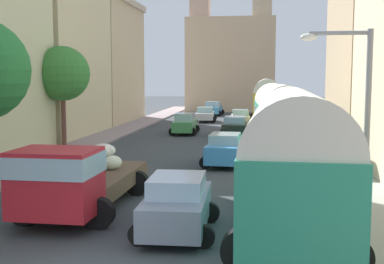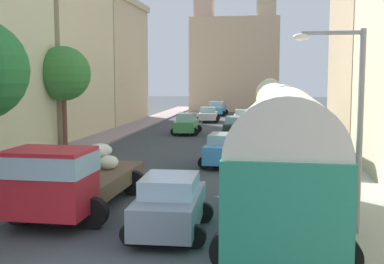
% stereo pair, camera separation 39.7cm
% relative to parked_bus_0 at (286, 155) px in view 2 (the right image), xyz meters
% --- Properties ---
extents(ground_plane, '(154.00, 154.00, 0.00)m').
position_rel_parked_bus_0_xyz_m(ground_plane, '(-4.59, 22.29, -2.20)').
color(ground_plane, '#383D40').
extents(sidewalk_left, '(2.50, 70.00, 0.14)m').
position_rel_parked_bus_0_xyz_m(sidewalk_left, '(-11.84, 22.29, -2.13)').
color(sidewalk_left, gray).
rests_on(sidewalk_left, ground).
extents(sidewalk_right, '(2.50, 70.00, 0.14)m').
position_rel_parked_bus_0_xyz_m(sidewalk_right, '(2.66, 22.29, -2.13)').
color(sidewalk_right, '#96988F').
rests_on(sidewalk_right, ground).
extents(building_left_2, '(5.94, 10.94, 11.91)m').
position_rel_parked_bus_0_xyz_m(building_left_2, '(-15.79, 21.18, 3.79)').
color(building_left_2, beige).
rests_on(building_left_2, ground).
extents(building_left_3, '(5.60, 11.91, 11.66)m').
position_rel_parked_bus_0_xyz_m(building_left_3, '(-15.64, 32.82, 3.65)').
color(building_left_3, '#D0B389').
rests_on(building_left_3, ground).
extents(building_right_2, '(4.99, 10.36, 13.98)m').
position_rel_parked_bus_0_xyz_m(building_right_2, '(6.40, 19.00, 4.79)').
color(building_right_2, tan).
rests_on(building_right_2, ground).
extents(distant_church, '(11.17, 7.78, 18.48)m').
position_rel_parked_bus_0_xyz_m(distant_church, '(-4.59, 51.91, 4.33)').
color(distant_church, tan).
rests_on(distant_church, ground).
extents(parked_bus_0, '(3.49, 9.90, 3.99)m').
position_rel_parked_bus_0_xyz_m(parked_bus_0, '(0.00, 0.00, 0.00)').
color(parked_bus_0, '#299170').
rests_on(parked_bus_0, ground).
extents(parked_bus_1, '(3.50, 9.67, 3.95)m').
position_rel_parked_bus_0_xyz_m(parked_bus_1, '(0.16, 14.95, -0.02)').
color(parked_bus_1, '#329772').
rests_on(parked_bus_1, ground).
extents(parked_bus_2, '(3.32, 9.04, 4.19)m').
position_rel_parked_bus_0_xyz_m(parked_bus_2, '(-0.20, 32.22, 0.12)').
color(parked_bus_2, gold).
rests_on(parked_bus_2, ground).
extents(cargo_truck_0, '(3.28, 7.00, 2.31)m').
position_rel_parked_bus_0_xyz_m(cargo_truck_0, '(-6.55, 1.01, -1.00)').
color(cargo_truck_0, '#B11D27').
rests_on(cargo_truck_0, ground).
extents(car_0, '(2.16, 3.77, 1.60)m').
position_rel_parked_bus_0_xyz_m(car_0, '(-6.52, 23.78, -1.40)').
color(car_0, '#458F4E').
rests_on(car_0, ground).
extents(car_1, '(2.39, 3.76, 1.45)m').
position_rel_parked_bus_0_xyz_m(car_1, '(-6.12, 34.57, -1.47)').
color(car_1, silver).
rests_on(car_1, ground).
extents(car_2, '(2.43, 4.10, 1.58)m').
position_rel_parked_bus_0_xyz_m(car_2, '(-6.10, 43.12, -1.41)').
color(car_2, '#4296CA').
rests_on(car_2, ground).
extents(car_3, '(2.30, 3.70, 1.62)m').
position_rel_parked_bus_0_xyz_m(car_3, '(-3.14, -0.43, -1.39)').
color(car_3, slate).
rests_on(car_3, ground).
extents(car_4, '(2.29, 3.75, 1.57)m').
position_rel_parked_bus_0_xyz_m(car_4, '(-2.56, 10.55, -1.41)').
color(car_4, '#3E8BD0').
rests_on(car_4, ground).
extents(car_5, '(2.24, 3.80, 1.54)m').
position_rel_parked_bus_0_xyz_m(car_5, '(-2.64, 21.97, -1.42)').
color(car_5, black).
rests_on(car_5, ground).
extents(car_6, '(2.31, 3.80, 1.50)m').
position_rel_parked_bus_0_xyz_m(car_6, '(-2.52, 30.16, -1.44)').
color(car_6, beige).
rests_on(car_6, ground).
extents(streetlamp_near, '(1.87, 0.28, 5.57)m').
position_rel_parked_bus_0_xyz_m(streetlamp_near, '(1.62, -0.14, 1.21)').
color(streetlamp_near, gray).
rests_on(streetlamp_near, ground).
extents(roadside_tree_2, '(3.24, 3.24, 6.17)m').
position_rel_parked_bus_0_xyz_m(roadside_tree_2, '(-12.49, 14.69, 2.32)').
color(roadside_tree_2, brown).
rests_on(roadside_tree_2, ground).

